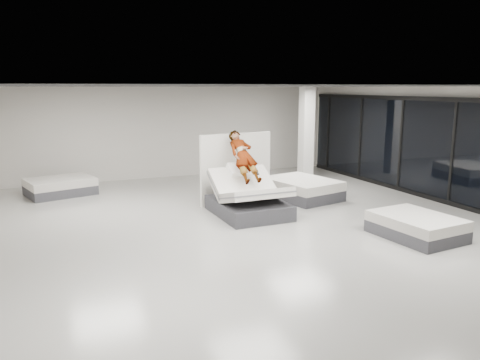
% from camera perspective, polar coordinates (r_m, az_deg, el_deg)
% --- Properties ---
extents(room, '(14.00, 14.04, 3.20)m').
position_cam_1_polar(room, '(10.34, 1.75, 2.44)').
color(room, '#A2A099').
rests_on(room, ground).
extents(hero_bed, '(1.64, 2.14, 1.25)m').
position_cam_1_polar(hero_bed, '(11.80, 1.04, -2.37)').
color(hero_bed, '#3D3C42').
rests_on(hero_bed, floor).
extents(person, '(0.64, 1.43, 1.54)m').
position_cam_1_polar(person, '(11.90, 0.43, 2.01)').
color(person, slate).
rests_on(person, hero_bed).
extents(remote, '(0.05, 0.14, 0.08)m').
position_cam_1_polar(remote, '(11.72, 2.11, 0.85)').
color(remote, black).
rests_on(remote, person).
extents(divider_panel, '(2.14, 0.30, 1.95)m').
position_cam_1_polar(divider_panel, '(12.94, -0.48, 1.42)').
color(divider_panel, silver).
rests_on(divider_panel, floor).
extents(flat_bed_right_far, '(1.94, 2.33, 0.56)m').
position_cam_1_polar(flat_bed_right_far, '(13.70, 7.52, -1.07)').
color(flat_bed_right_far, '#3D3C42').
rests_on(flat_bed_right_far, floor).
extents(flat_bed_right_near, '(1.48, 1.88, 0.49)m').
position_cam_1_polar(flat_bed_right_near, '(10.78, 20.69, -5.32)').
color(flat_bed_right_near, '#3D3C42').
rests_on(flat_bed_right_near, floor).
extents(flat_bed_left_far, '(2.13, 1.81, 0.51)m').
position_cam_1_polar(flat_bed_left_far, '(15.05, -21.06, -0.74)').
color(flat_bed_left_far, '#3D3C42').
rests_on(flat_bed_left_far, floor).
extents(column, '(0.40, 0.40, 3.20)m').
position_cam_1_polar(column, '(16.15, 8.07, 5.52)').
color(column, silver).
rests_on(column, floor).
extents(storefront_glazing, '(0.12, 13.40, 2.92)m').
position_cam_1_polar(storefront_glazing, '(13.87, 24.54, 3.07)').
color(storefront_glazing, '#1D2431').
rests_on(storefront_glazing, floor).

